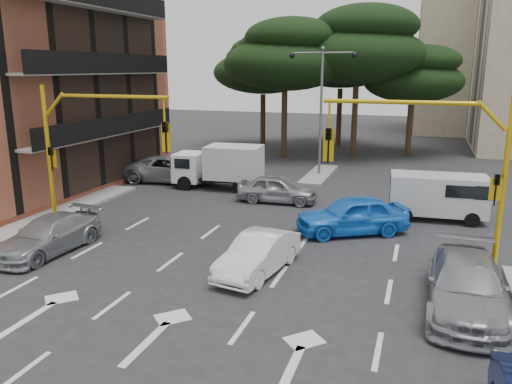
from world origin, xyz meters
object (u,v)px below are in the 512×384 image
(car_white_hatch, at_px, (258,254))
(box_truck_a, at_px, (219,167))
(car_silver_cross_a, at_px, (172,169))
(car_silver_cross_b, at_px, (277,189))
(car_silver_parked, at_px, (466,286))
(signal_mast_left, at_px, (83,139))
(car_silver_wagon, at_px, (48,235))
(van_white, at_px, (438,197))
(signal_mast_right, at_px, (444,158))
(street_lamp_center, at_px, (322,89))
(car_blue_compact, at_px, (352,215))

(car_white_hatch, bearing_deg, box_truck_a, 128.46)
(car_silver_cross_a, xyz_separation_m, car_silver_cross_b, (7.29, -2.50, -0.08))
(car_silver_parked, bearing_deg, signal_mast_left, 170.82)
(car_silver_wagon, bearing_deg, van_white, 36.90)
(van_white, bearing_deg, signal_mast_right, -5.67)
(signal_mast_left, relative_size, car_white_hatch, 1.51)
(signal_mast_left, bearing_deg, street_lamp_center, 64.09)
(car_silver_cross_b, relative_size, car_silver_parked, 0.79)
(car_silver_cross_a, bearing_deg, signal_mast_right, -129.79)
(street_lamp_center, height_order, car_white_hatch, street_lamp_center)
(car_silver_cross_a, height_order, car_silver_parked, car_silver_cross_a)
(street_lamp_center, xyz_separation_m, car_white_hatch, (1.24, -15.90, -4.77))
(signal_mast_right, xyz_separation_m, van_white, (0.13, 6.52, -2.85))
(car_silver_cross_a, bearing_deg, box_truck_a, -108.48)
(car_silver_cross_b, bearing_deg, car_white_hatch, -171.09)
(car_white_hatch, bearing_deg, signal_mast_right, 28.30)
(car_silver_parked, relative_size, box_truck_a, 1.02)
(signal_mast_left, xyz_separation_m, car_silver_cross_b, (6.09, 7.01, -3.19))
(car_blue_compact, xyz_separation_m, car_silver_cross_b, (-4.31, 3.77, -0.09))
(car_silver_cross_b, xyz_separation_m, box_truck_a, (-3.99, 1.84, 0.54))
(signal_mast_right, relative_size, street_lamp_center, 0.77)
(car_silver_cross_a, bearing_deg, van_white, -108.39)
(car_silver_wagon, bearing_deg, car_blue_compact, 32.60)
(signal_mast_left, xyz_separation_m, van_white, (13.74, 6.52, -2.85))
(signal_mast_left, height_order, street_lamp_center, street_lamp_center)
(signal_mast_right, relative_size, box_truck_a, 1.19)
(car_blue_compact, height_order, van_white, van_white)
(street_lamp_center, bearing_deg, signal_mast_left, -115.91)
(signal_mast_left, distance_m, car_silver_parked, 14.96)
(car_silver_cross_a, relative_size, box_truck_a, 1.11)
(signal_mast_left, height_order, car_silver_cross_b, signal_mast_left)
(street_lamp_center, height_order, car_silver_cross_b, street_lamp_center)
(signal_mast_right, distance_m, car_silver_cross_b, 10.76)
(street_lamp_center, bearing_deg, car_blue_compact, -71.54)
(signal_mast_right, bearing_deg, car_silver_wagon, -169.34)
(signal_mast_right, distance_m, car_blue_compact, 5.51)
(car_white_hatch, relative_size, car_blue_compact, 0.87)
(car_blue_compact, bearing_deg, van_white, 105.20)
(car_silver_parked, bearing_deg, car_silver_cross_b, 131.86)
(car_silver_wagon, bearing_deg, signal_mast_right, 13.99)
(car_silver_cross_b, bearing_deg, car_silver_parked, -142.41)
(van_white, bearing_deg, street_lamp_center, -141.68)
(signal_mast_right, distance_m, car_silver_wagon, 14.14)
(signal_mast_left, height_order, car_silver_cross_a, signal_mast_left)
(signal_mast_right, height_order, car_white_hatch, signal_mast_right)
(signal_mast_right, xyz_separation_m, signal_mast_left, (-13.61, 0.00, 0.00))
(car_silver_wagon, bearing_deg, car_white_hatch, 8.00)
(car_silver_cross_a, distance_m, car_silver_parked, 19.71)
(car_silver_parked, distance_m, box_truck_a, 16.77)
(car_blue_compact, relative_size, van_white, 1.11)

